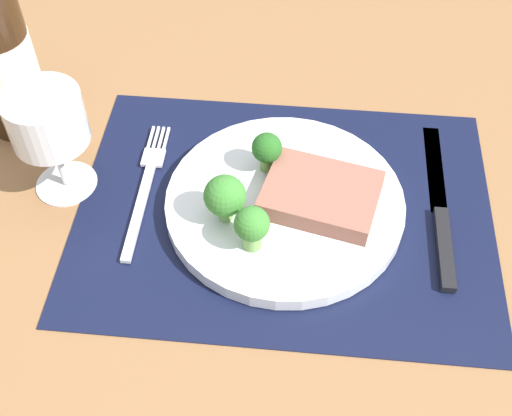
% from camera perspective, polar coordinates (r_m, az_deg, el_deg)
% --- Properties ---
extents(ground_plane, '(1.40, 1.10, 0.03)m').
position_cam_1_polar(ground_plane, '(0.72, 2.39, -0.98)').
color(ground_plane, brown).
extents(placemat, '(0.43, 0.33, 0.00)m').
position_cam_1_polar(placemat, '(0.70, 2.44, -0.14)').
color(placemat, black).
rests_on(placemat, ground_plane).
extents(plate, '(0.25, 0.25, 0.02)m').
position_cam_1_polar(plate, '(0.70, 2.46, 0.35)').
color(plate, silver).
rests_on(plate, placemat).
extents(steak, '(0.13, 0.11, 0.02)m').
position_cam_1_polar(steak, '(0.69, 5.56, 1.39)').
color(steak, '#8C5647').
rests_on(steak, plate).
extents(broccoli_front_edge, '(0.03, 0.03, 0.05)m').
position_cam_1_polar(broccoli_front_edge, '(0.70, 0.93, 5.03)').
color(broccoli_front_edge, '#6B994C').
rests_on(broccoli_front_edge, plate).
extents(broccoli_near_steak, '(0.03, 0.03, 0.05)m').
position_cam_1_polar(broccoli_near_steak, '(0.63, -0.36, -1.54)').
color(broccoli_near_steak, '#6B994C').
rests_on(broccoli_near_steak, plate).
extents(broccoli_near_fork, '(0.04, 0.04, 0.05)m').
position_cam_1_polar(broccoli_near_fork, '(0.65, -2.67, 0.98)').
color(broccoli_near_fork, '#6B994C').
rests_on(broccoli_near_fork, plate).
extents(fork, '(0.02, 0.19, 0.01)m').
position_cam_1_polar(fork, '(0.73, -9.40, 1.79)').
color(fork, silver).
rests_on(fork, placemat).
extents(knife, '(0.02, 0.23, 0.01)m').
position_cam_1_polar(knife, '(0.72, 15.47, -0.54)').
color(knife, black).
rests_on(knife, placemat).
extents(wine_glass, '(0.08, 0.08, 0.12)m').
position_cam_1_polar(wine_glass, '(0.70, -17.33, 6.80)').
color(wine_glass, silver).
rests_on(wine_glass, ground_plane).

